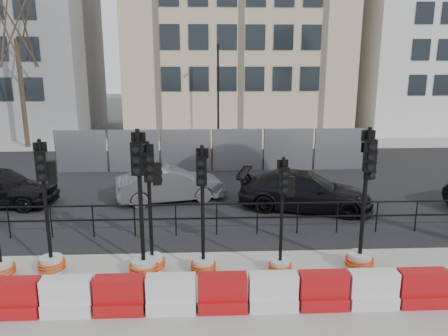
{
  "coord_description": "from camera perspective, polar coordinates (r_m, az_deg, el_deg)",
  "views": [
    {
      "loc": [
        -0.34,
        -10.91,
        5.04
      ],
      "look_at": [
        0.3,
        3.0,
        1.62
      ],
      "focal_mm": 35.0,
      "sensor_mm": 36.0,
      "label": 1
    }
  ],
  "objects": [
    {
      "name": "sidewalk_far",
      "position": [
        27.38,
        -1.87,
        3.19
      ],
      "size": [
        40.0,
        4.0,
        0.02
      ],
      "primitive_type": "cube",
      "color": "gray",
      "rests_on": "ground"
    },
    {
      "name": "traffic_signal_c",
      "position": [
        10.67,
        -10.57,
        -10.23
      ],
      "size": [
        0.71,
        0.71,
        3.58
      ],
      "rotation": [
        0.0,
        0.0,
        -0.09
      ],
      "color": "beige",
      "rests_on": "ground"
    },
    {
      "name": "building_grey",
      "position": [
        35.67,
        -26.16,
        15.58
      ],
      "size": [
        11.0,
        9.06,
        14.0
      ],
      "color": "gray",
      "rests_on": "ground"
    },
    {
      "name": "traffic_signal_b",
      "position": [
        11.47,
        -21.78,
        -9.0
      ],
      "size": [
        0.65,
        0.65,
        3.31
      ],
      "rotation": [
        0.0,
        0.0,
        0.26
      ],
      "color": "beige",
      "rests_on": "ground"
    },
    {
      "name": "tree_bare_far",
      "position": [
        28.53,
        -25.58,
        15.73
      ],
      "size": [
        2.0,
        2.0,
        9.0
      ],
      "color": "#473828",
      "rests_on": "ground"
    },
    {
      "name": "heras_fencing",
      "position": [
        21.07,
        -2.97,
        1.92
      ],
      "size": [
        14.33,
        1.72,
        2.0
      ],
      "color": "gray",
      "rests_on": "ground"
    },
    {
      "name": "traffic_signal_g",
      "position": [
        11.44,
        17.46,
        -9.3
      ],
      "size": [
        0.65,
        0.65,
        3.28
      ],
      "rotation": [
        0.0,
        0.0,
        0.34
      ],
      "color": "beige",
      "rests_on": "ground"
    },
    {
      "name": "barrier_row",
      "position": [
        9.36,
        -0.21,
        -16.15
      ],
      "size": [
        13.6,
        0.5,
        0.8
      ],
      "color": "red",
      "rests_on": "ground"
    },
    {
      "name": "traffic_signal_h",
      "position": [
        11.33,
        17.48,
        -9.2
      ],
      "size": [
        0.7,
        0.7,
        3.57
      ],
      "rotation": [
        0.0,
        0.0,
        0.0
      ],
      "color": "beige",
      "rests_on": "ground"
    },
    {
      "name": "kerb_railing",
      "position": [
        12.87,
        -0.96,
        -5.98
      ],
      "size": [
        18.0,
        0.04,
        1.0
      ],
      "color": "black",
      "rests_on": "ground"
    },
    {
      "name": "building_white",
      "position": [
        37.3,
        26.32,
        16.97
      ],
      "size": [
        12.0,
        9.06,
        16.0
      ],
      "color": "silver",
      "rests_on": "ground"
    },
    {
      "name": "road",
      "position": [
        18.6,
        -1.48,
        -1.89
      ],
      "size": [
        40.0,
        14.0,
        0.03
      ],
      "primitive_type": "cube",
      "color": "black",
      "rests_on": "ground"
    },
    {
      "name": "building_cream",
      "position": [
        33.21,
        1.54,
        20.62
      ],
      "size": [
        15.0,
        10.06,
        18.0
      ],
      "color": "tan",
      "rests_on": "ground"
    },
    {
      "name": "ground",
      "position": [
        12.02,
        -0.78,
        -11.0
      ],
      "size": [
        120.0,
        120.0,
        0.0
      ],
      "primitive_type": "plane",
      "color": "#51514C",
      "rests_on": "ground"
    },
    {
      "name": "traffic_signal_d",
      "position": [
        10.9,
        -9.39,
        -9.45
      ],
      "size": [
        0.64,
        0.64,
        3.25
      ],
      "rotation": [
        0.0,
        0.0,
        0.26
      ],
      "color": "beige",
      "rests_on": "ground"
    },
    {
      "name": "sidewalk_near",
      "position": [
        9.38,
        -0.15,
        -18.64
      ],
      "size": [
        40.0,
        6.0,
        0.02
      ],
      "primitive_type": "cube",
      "color": "gray",
      "rests_on": "ground"
    },
    {
      "name": "traffic_signal_e",
      "position": [
        10.67,
        -2.75,
        -10.47
      ],
      "size": [
        0.63,
        0.63,
        3.18
      ],
      "rotation": [
        0.0,
        0.0,
        -0.12
      ],
      "color": "beige",
      "rests_on": "ground"
    },
    {
      "name": "lamp_post_far",
      "position": [
        25.97,
        -0.77,
        9.77
      ],
      "size": [
        0.12,
        0.56,
        6.0
      ],
      "color": "black",
      "rests_on": "ground"
    },
    {
      "name": "car_c",
      "position": [
        15.39,
        10.52,
        -2.97
      ],
      "size": [
        4.23,
        5.55,
        1.33
      ],
      "primitive_type": "imported",
      "rotation": [
        0.0,
        0.0,
        1.3
      ],
      "color": "black",
      "rests_on": "ground"
    },
    {
      "name": "traffic_signal_f",
      "position": [
        10.74,
        7.47,
        -10.22
      ],
      "size": [
        0.57,
        0.57,
        2.91
      ],
      "rotation": [
        0.0,
        0.0,
        0.11
      ],
      "color": "beige",
      "rests_on": "ground"
    },
    {
      "name": "car_b",
      "position": [
        16.17,
        -7.04,
        -2.11
      ],
      "size": [
        3.08,
        4.5,
        1.28
      ],
      "primitive_type": "imported",
      "rotation": [
        0.0,
        0.0,
        1.8
      ],
      "color": "#4F4F54",
      "rests_on": "ground"
    }
  ]
}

